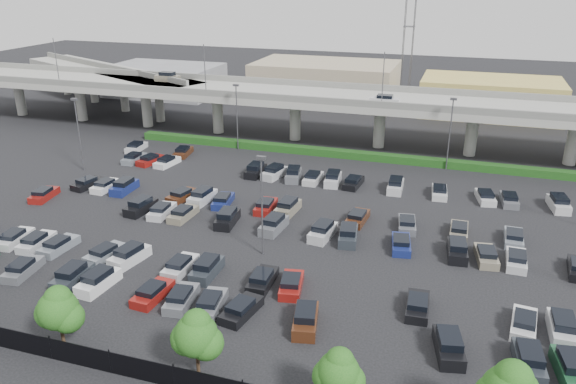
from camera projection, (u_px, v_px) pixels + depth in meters
The scene contains 10 objects.
ground at pixel (287, 222), 63.24m from camera, with size 280.00×280.00×0.00m, color black.
overpass at pixel (348, 102), 89.02m from camera, with size 150.00×13.00×15.80m.
on_ramp at pixel (108, 74), 113.64m from camera, with size 50.93×30.13×8.80m.
hedge at pixel (338, 153), 85.15m from camera, with size 66.00×1.60×1.10m, color #123F14.
fence at pixel (160, 374), 38.15m from camera, with size 70.00×0.10×2.00m.
tree_row at pixel (178, 331), 38.27m from camera, with size 65.07×3.66×5.94m.
parked_cars at pixel (265, 227), 60.61m from camera, with size 62.96×41.65×1.67m.
light_poles at pixel (258, 161), 63.88m from camera, with size 66.90×48.38×10.30m.
distant_buildings at pixel (440, 91), 113.01m from camera, with size 138.00×24.00×9.00m.
comm_tower at pixel (410, 24), 121.80m from camera, with size 2.40×2.40×30.00m.
Camera 1 is at (17.70, -54.72, 26.50)m, focal length 35.00 mm.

